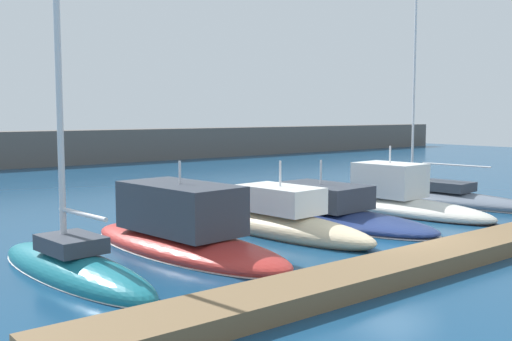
% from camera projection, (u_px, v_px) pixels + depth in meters
% --- Properties ---
extents(ground_plane, '(120.00, 120.00, 0.00)m').
position_uv_depth(ground_plane, '(393.00, 249.00, 19.31)').
color(ground_plane, navy).
extents(dock_pier, '(24.70, 1.72, 0.49)m').
position_uv_depth(dock_pier, '(450.00, 254.00, 17.65)').
color(dock_pier, brown).
rests_on(dock_pier, ground_plane).
extents(breakwater_seawall, '(108.00, 2.72, 2.97)m').
position_uv_depth(breakwater_seawall, '(17.00, 149.00, 48.80)').
color(breakwater_seawall, '#5B5651').
rests_on(breakwater_seawall, ground_plane).
extents(sailboat_teal_nearest, '(2.54, 7.83, 15.95)m').
position_uv_depth(sailboat_teal_nearest, '(73.00, 263.00, 16.12)').
color(sailboat_teal_nearest, '#19707F').
rests_on(sailboat_teal_nearest, ground_plane).
extents(motorboat_red_second, '(3.80, 9.40, 3.19)m').
position_uv_depth(motorboat_red_second, '(182.00, 232.00, 19.13)').
color(motorboat_red_second, '#B72D28').
rests_on(motorboat_red_second, ground_plane).
extents(motorboat_sand_third, '(2.94, 9.18, 3.00)m').
position_uv_depth(motorboat_sand_third, '(274.00, 220.00, 21.94)').
color(motorboat_sand_third, beige).
rests_on(motorboat_sand_third, ground_plane).
extents(motorboat_navy_fourth, '(4.23, 10.63, 2.71)m').
position_uv_depth(motorboat_navy_fourth, '(324.00, 212.00, 24.48)').
color(motorboat_navy_fourth, navy).
rests_on(motorboat_navy_fourth, ground_plane).
extents(motorboat_ivory_fifth, '(3.17, 8.55, 3.27)m').
position_uv_depth(motorboat_ivory_fifth, '(401.00, 200.00, 26.50)').
color(motorboat_ivory_fifth, silver).
rests_on(motorboat_ivory_fifth, ground_plane).
extents(sailboat_slate_sixth, '(3.48, 10.67, 16.36)m').
position_uv_depth(sailboat_slate_sixth, '(437.00, 197.00, 29.53)').
color(sailboat_slate_sixth, slate).
rests_on(sailboat_slate_sixth, ground_plane).
extents(mooring_buoy_orange, '(0.53, 0.53, 0.53)m').
position_uv_depth(mooring_buoy_orange, '(149.00, 190.00, 34.32)').
color(mooring_buoy_orange, orange).
rests_on(mooring_buoy_orange, ground_plane).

